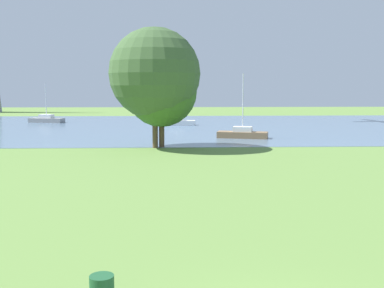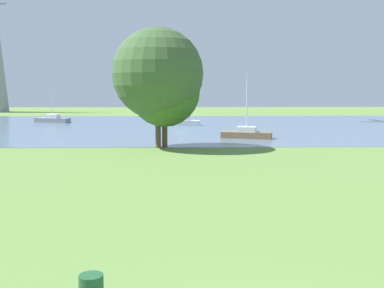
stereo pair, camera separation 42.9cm
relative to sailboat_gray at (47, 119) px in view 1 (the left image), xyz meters
The scene contains 7 objects.
ground_plane 39.74m from the sailboat_gray, 60.93° to the right, with size 160.00×160.00×0.00m, color olive.
water_surface 20.45m from the sailboat_gray, 19.22° to the right, with size 140.00×40.00×0.02m, color slate.
sailboat_gray is the anchor object (origin of this frame).
sailboat_brown 31.17m from the sailboat_gray, 39.90° to the right, with size 5.03×2.73×6.19m.
sailboat_white 18.34m from the sailboat_gray, 15.80° to the right, with size 4.91×1.91×6.16m.
tree_east_near 31.52m from the sailboat_gray, 59.44° to the right, with size 7.36×7.36×9.68m.
tree_west_near 31.33m from the sailboat_gray, 58.35° to the right, with size 5.78×5.78×7.46m.
Camera 1 is at (-2.08, -8.28, 5.07)m, focal length 44.24 mm.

